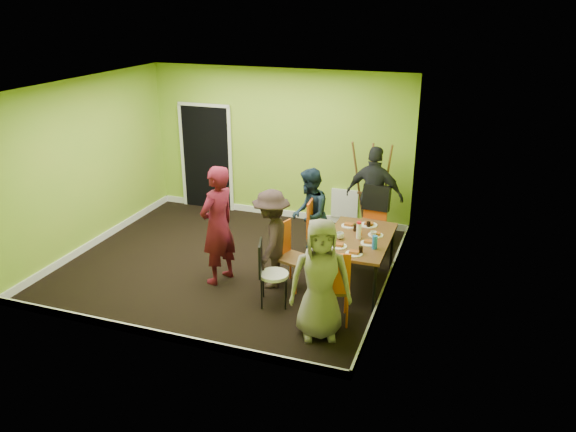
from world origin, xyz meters
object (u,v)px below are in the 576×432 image
thermos (359,231)px  person_left_far (309,215)px  chair_bentwood (269,270)px  person_back_end (374,196)px  easel (371,192)px  dining_table (358,241)px  person_front_end (320,279)px  person_standing (218,225)px  chair_back_end (375,205)px  blue_bottle (375,242)px  chair_left_near (289,251)px  person_left_near (272,239)px  orange_bottle (361,233)px  chair_left_far (318,230)px  chair_front_end (333,283)px

thermos → person_left_far: 1.14m
chair_bentwood → person_back_end: bearing=142.6°
easel → person_left_far: size_ratio=1.16×
dining_table → person_front_end: size_ratio=0.97×
person_standing → person_left_far: person_standing is taller
chair_back_end → blue_bottle: size_ratio=5.64×
person_back_end → easel: bearing=-47.2°
chair_left_near → chair_back_end: size_ratio=0.89×
person_back_end → blue_bottle: bearing=107.8°
thermos → person_left_near: person_left_near is taller
chair_bentwood → person_standing: 1.08m
orange_bottle → person_left_far: size_ratio=0.05×
chair_left_far → orange_bottle: chair_left_far is taller
orange_bottle → person_left_far: bearing=151.5°
chair_back_end → person_left_near: person_left_near is taller
orange_bottle → dining_table: bearing=-92.5°
easel → person_back_end: (0.09, -0.12, -0.02)m
chair_back_end → person_back_end: 0.23m
chair_left_far → easel: (0.55, 1.31, 0.26)m
person_left_near → person_back_end: 2.31m
chair_left_near → person_left_far: (0.02, 0.95, 0.21)m
person_standing → chair_bentwood: bearing=84.4°
thermos → chair_back_end: bearing=91.6°
thermos → orange_bottle: size_ratio=3.10×
orange_bottle → person_left_far: 1.06m
dining_table → easel: easel is taller
chair_bentwood → person_left_far: (0.09, 1.55, 0.24)m
chair_front_end → easel: 2.91m
person_left_far → person_back_end: bearing=128.3°
dining_table → chair_back_end: (-0.03, 1.43, 0.06)m
easel → chair_left_near: bearing=-110.1°
chair_left_far → thermos: 0.90m
dining_table → chair_bentwood: chair_bentwood is taller
person_front_end → easel: bearing=69.5°
person_front_end → dining_table: bearing=63.1°
thermos → person_front_end: size_ratio=0.15×
chair_left_far → chair_bentwood: size_ratio=1.16×
dining_table → person_back_end: size_ratio=0.89×
chair_left_near → chair_bentwood: 0.60m
blue_bottle → orange_bottle: 0.50m
thermos → person_standing: person_standing is taller
chair_bentwood → person_front_end: bearing=41.4°
chair_left_far → blue_bottle: (1.02, -0.73, 0.24)m
chair_left_far → chair_bentwood: (-0.28, -1.36, -0.09)m
chair_front_end → person_back_end: (-0.04, 2.78, 0.25)m
person_back_end → dining_table: bearing=99.9°
chair_left_near → chair_back_end: chair_back_end is taller
dining_table → person_left_far: 1.12m
person_standing → person_left_near: (0.78, 0.13, -0.16)m
thermos → chair_front_end: bearing=-93.3°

